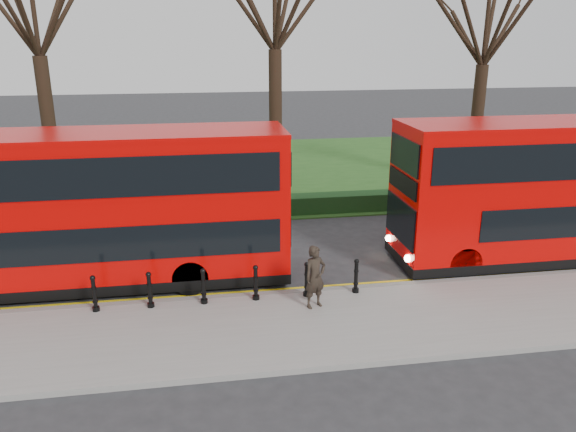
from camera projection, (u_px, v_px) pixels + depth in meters
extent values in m
plane|color=#28282B|center=(257.00, 284.00, 17.41)|extent=(120.00, 120.00, 0.00)
cube|color=gray|center=(269.00, 330.00, 14.57)|extent=(60.00, 4.00, 0.15)
cube|color=slate|center=(261.00, 296.00, 16.45)|extent=(60.00, 0.25, 0.16)
cube|color=#234D19|center=(228.00, 171.00, 31.48)|extent=(60.00, 18.00, 0.06)
cube|color=black|center=(240.00, 208.00, 23.67)|extent=(60.00, 0.90, 0.80)
cube|color=yellow|center=(260.00, 293.00, 16.75)|extent=(60.00, 0.10, 0.01)
cube|color=yellow|center=(259.00, 291.00, 16.94)|extent=(60.00, 0.10, 0.01)
cylinder|color=black|center=(50.00, 133.00, 24.57)|extent=(0.60, 0.60, 6.51)
cylinder|color=black|center=(276.00, 125.00, 26.05)|extent=(0.60, 0.60, 6.72)
cylinder|color=black|center=(476.00, 127.00, 27.68)|extent=(0.60, 0.60, 5.98)
cylinder|color=black|center=(94.00, 294.00, 15.25)|extent=(0.15, 0.15, 1.00)
cylinder|color=black|center=(150.00, 290.00, 15.47)|extent=(0.15, 0.15, 1.00)
cylinder|color=black|center=(203.00, 287.00, 15.69)|extent=(0.15, 0.15, 1.00)
cylinder|color=black|center=(256.00, 283.00, 15.91)|extent=(0.15, 0.15, 1.00)
cylinder|color=black|center=(307.00, 280.00, 16.14)|extent=(0.15, 0.15, 1.00)
cylinder|color=black|center=(356.00, 276.00, 16.36)|extent=(0.15, 0.15, 1.00)
cube|color=#C80302|center=(88.00, 206.00, 16.63)|extent=(11.75, 2.67, 4.33)
cube|color=black|center=(96.00, 274.00, 17.32)|extent=(11.77, 2.69, 0.32)
cube|color=black|center=(115.00, 244.00, 15.74)|extent=(9.40, 0.04, 1.01)
cube|color=black|center=(75.00, 179.00, 15.02)|extent=(11.11, 0.04, 1.12)
cylinder|color=black|center=(190.00, 277.00, 16.59)|extent=(1.07, 0.32, 1.07)
cylinder|color=black|center=(191.00, 249.00, 18.79)|extent=(1.07, 0.32, 1.07)
cube|color=#C80302|center=(572.00, 186.00, 18.72)|extent=(11.84, 2.69, 4.36)
cube|color=black|center=(562.00, 248.00, 19.42)|extent=(11.86, 2.71, 0.32)
cube|color=black|center=(403.00, 183.00, 17.72)|extent=(0.06, 2.37, 0.59)
cylinder|color=black|center=(464.00, 263.00, 17.60)|extent=(1.08, 0.32, 1.08)
cylinder|color=black|center=(434.00, 237.00, 19.82)|extent=(1.08, 0.32, 1.08)
imported|color=black|center=(315.00, 277.00, 15.38)|extent=(0.77, 0.65, 1.79)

